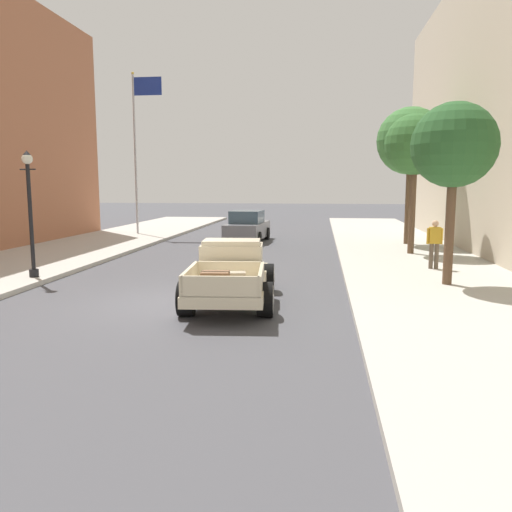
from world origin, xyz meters
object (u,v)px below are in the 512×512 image
object	(u,v)px
car_background_grey	(247,227)
street_tree_third	(410,141)
flagpole	(139,136)
street_tree_second	(415,145)
hotrod_truck_cream	(232,272)
street_lamp_near	(30,204)
street_tree_nearest	(454,146)
pedestrian_sidewalk_right	(435,241)

from	to	relation	value
car_background_grey	street_tree_third	xyz separation A→B (m)	(7.96, -1.20, 4.24)
flagpole	street_tree_second	bearing A→B (deg)	-26.40
hotrod_truck_cream	street_lamp_near	distance (m)	6.97
street_lamp_near	street_tree_third	distance (m)	16.98
hotrod_truck_cream	street_lamp_near	bearing A→B (deg)	164.62
street_tree_nearest	street_tree_second	bearing A→B (deg)	89.05
street_lamp_near	street_tree_second	size ratio (longest dim) A/B	0.68
hotrod_truck_cream	street_tree_nearest	xyz separation A→B (m)	(5.88, 2.20, 3.28)
street_tree_nearest	flagpole	bearing A→B (deg)	135.66
street_tree_nearest	street_lamp_near	bearing A→B (deg)	-178.16
hotrod_truck_cream	flagpole	size ratio (longest dim) A/B	0.55
car_background_grey	street_tree_second	world-z (taller)	street_tree_second
street_tree_second	street_tree_nearest	bearing A→B (deg)	-90.95
pedestrian_sidewalk_right	street_lamp_near	bearing A→B (deg)	-165.91
car_background_grey	street_tree_nearest	world-z (taller)	street_tree_nearest
hotrod_truck_cream	flagpole	bearing A→B (deg)	117.17
flagpole	car_background_grey	bearing A→B (deg)	-18.90
pedestrian_sidewalk_right	flagpole	world-z (taller)	flagpole
car_background_grey	street_tree_second	distance (m)	9.71
street_tree_nearest	street_tree_second	world-z (taller)	street_tree_second
hotrod_truck_cream	street_lamp_near	size ratio (longest dim) A/B	1.31
hotrod_truck_cream	street_tree_third	bearing A→B (deg)	62.84
street_lamp_near	street_tree_second	bearing A→B (deg)	29.56
car_background_grey	flagpole	size ratio (longest dim) A/B	0.48
street_tree_second	pedestrian_sidewalk_right	bearing A→B (deg)	-88.64
pedestrian_sidewalk_right	street_tree_third	bearing A→B (deg)	87.62
hotrod_truck_cream	pedestrian_sidewalk_right	distance (m)	7.86
street_lamp_near	street_tree_third	size ratio (longest dim) A/B	0.60
street_lamp_near	flagpole	xyz separation A→B (m)	(-1.65, 14.14, 3.39)
hotrod_truck_cream	pedestrian_sidewalk_right	bearing A→B (deg)	39.20
street_tree_second	street_tree_third	bearing A→B (deg)	83.52
street_tree_third	street_lamp_near	bearing A→B (deg)	-140.47
hotrod_truck_cream	street_tree_second	xyz separation A→B (m)	(5.99, 8.91, 3.81)
street_tree_third	street_tree_nearest	bearing A→B (deg)	-92.88
hotrod_truck_cream	car_background_grey	bearing A→B (deg)	96.51
hotrod_truck_cream	street_tree_third	distance (m)	14.65
car_background_grey	pedestrian_sidewalk_right	bearing A→B (deg)	-48.72
street_tree_second	street_tree_third	size ratio (longest dim) A/B	0.88
pedestrian_sidewalk_right	street_tree_second	world-z (taller)	street_tree_second
car_background_grey	street_tree_second	size ratio (longest dim) A/B	0.77
flagpole	hotrod_truck_cream	bearing A→B (deg)	-62.83
street_lamp_near	street_tree_nearest	distance (m)	12.53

